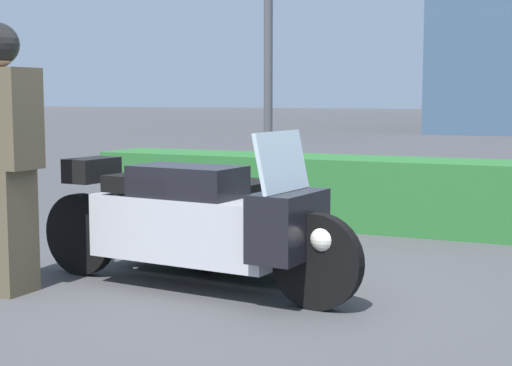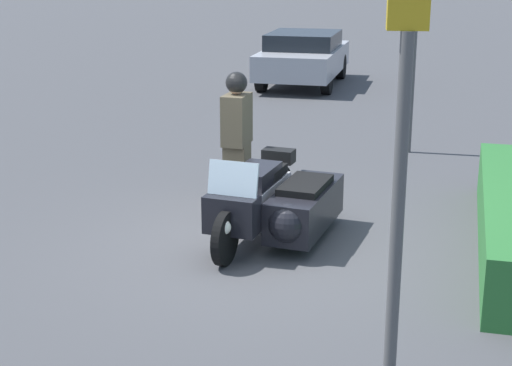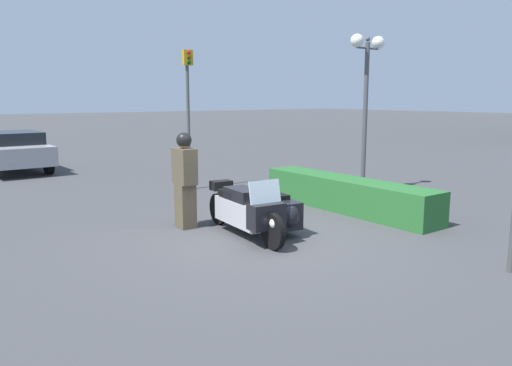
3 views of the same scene
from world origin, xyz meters
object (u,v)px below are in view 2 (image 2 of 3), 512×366
officer_rider (237,136)px  traffic_light_far (416,11)px  police_motorcycle (278,204)px  parked_car_background (303,56)px  traffic_light_near (401,147)px

officer_rider → traffic_light_far: size_ratio=0.50×
police_motorcycle → parked_car_background: (-11.48, -2.02, 0.29)m
officer_rider → parked_car_background: 10.33m
traffic_light_near → parked_car_background: bearing=5.0°
officer_rider → traffic_light_far: traffic_light_far is taller
officer_rider → parked_car_background: bearing=-82.4°
parked_car_background → traffic_light_near: bearing=-167.3°
police_motorcycle → traffic_light_near: size_ratio=0.78×
police_motorcycle → officer_rider: size_ratio=1.41×
police_motorcycle → parked_car_background: size_ratio=0.64×
police_motorcycle → officer_rider: (-1.22, -0.88, 0.53)m
police_motorcycle → traffic_light_near: 4.56m
police_motorcycle → parked_car_background: parked_car_background is taller
police_motorcycle → parked_car_background: 11.66m
police_motorcycle → traffic_light_far: traffic_light_far is taller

